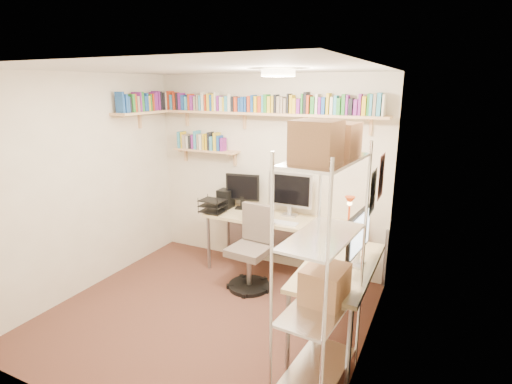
% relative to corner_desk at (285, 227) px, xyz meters
% --- Properties ---
extents(ground, '(3.20, 3.20, 0.00)m').
position_rel_corner_desk_xyz_m(ground, '(-0.49, -0.96, -0.75)').
color(ground, '#46271E').
rests_on(ground, ground).
extents(room_shell, '(3.24, 3.04, 2.52)m').
position_rel_corner_desk_xyz_m(room_shell, '(-0.49, -0.96, 0.80)').
color(room_shell, beige).
rests_on(room_shell, ground).
extents(wall_shelves, '(3.12, 1.09, 0.80)m').
position_rel_corner_desk_xyz_m(wall_shelves, '(-0.92, 0.33, 1.27)').
color(wall_shelves, '#DBB47B').
rests_on(wall_shelves, ground).
extents(corner_desk, '(2.34, 1.98, 1.32)m').
position_rel_corner_desk_xyz_m(corner_desk, '(0.00, 0.00, 0.00)').
color(corner_desk, '#CBAF84').
rests_on(corner_desk, ground).
extents(office_chair, '(0.52, 0.53, 1.00)m').
position_rel_corner_desk_xyz_m(office_chair, '(-0.34, -0.19, -0.33)').
color(office_chair, black).
rests_on(office_chair, ground).
extents(wire_rack, '(0.49, 0.88, 2.14)m').
position_rel_corner_desk_xyz_m(wire_rack, '(0.87, -1.43, 0.61)').
color(wire_rack, silver).
rests_on(wire_rack, ground).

